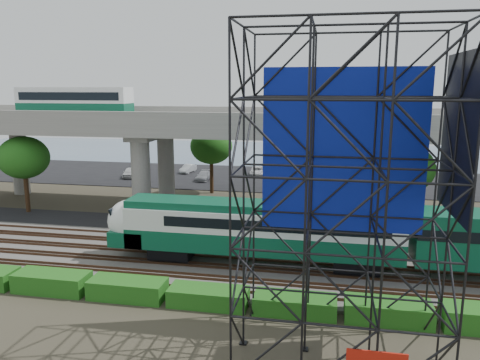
# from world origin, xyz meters

# --- Properties ---
(ground) EXTENTS (140.00, 140.00, 0.00)m
(ground) POSITION_xyz_m (0.00, 0.00, 0.00)
(ground) COLOR #474233
(ground) RESTS_ON ground
(ballast_bed) EXTENTS (90.00, 12.00, 0.20)m
(ballast_bed) POSITION_xyz_m (0.00, 2.00, 0.10)
(ballast_bed) COLOR slate
(ballast_bed) RESTS_ON ground
(service_road) EXTENTS (90.00, 5.00, 0.08)m
(service_road) POSITION_xyz_m (0.00, 10.50, 0.04)
(service_road) COLOR black
(service_road) RESTS_ON ground
(parking_lot) EXTENTS (90.00, 18.00, 0.08)m
(parking_lot) POSITION_xyz_m (0.00, 34.00, 0.04)
(parking_lot) COLOR black
(parking_lot) RESTS_ON ground
(harbor_water) EXTENTS (140.00, 40.00, 0.03)m
(harbor_water) POSITION_xyz_m (0.00, 56.00, 0.01)
(harbor_water) COLOR slate
(harbor_water) RESTS_ON ground
(rail_tracks) EXTENTS (90.00, 9.52, 0.16)m
(rail_tracks) POSITION_xyz_m (0.00, 2.00, 0.28)
(rail_tracks) COLOR #472D1E
(rail_tracks) RESTS_ON ballast_bed
(commuter_train) EXTENTS (29.30, 3.06, 4.30)m
(commuter_train) POSITION_xyz_m (5.25, 2.00, 2.88)
(commuter_train) COLOR black
(commuter_train) RESTS_ON rail_tracks
(overpass) EXTENTS (80.00, 12.00, 12.40)m
(overpass) POSITION_xyz_m (-1.35, 16.00, 8.21)
(overpass) COLOR #9E9B93
(overpass) RESTS_ON ground
(scaffold_tower) EXTENTS (9.36, 6.36, 15.00)m
(scaffold_tower) POSITION_xyz_m (8.26, -7.98, 7.47)
(scaffold_tower) COLOR black
(scaffold_tower) RESTS_ON ground
(hedge_strip) EXTENTS (34.60, 1.80, 1.20)m
(hedge_strip) POSITION_xyz_m (1.01, -4.30, 0.56)
(hedge_strip) COLOR #135615
(hedge_strip) RESTS_ON ground
(trees) EXTENTS (40.94, 16.94, 7.69)m
(trees) POSITION_xyz_m (-4.67, 16.17, 5.57)
(trees) COLOR #382314
(trees) RESTS_ON ground
(suv) EXTENTS (5.74, 3.99, 1.46)m
(suv) POSITION_xyz_m (-5.88, 9.60, 0.81)
(suv) COLOR black
(suv) RESTS_ON service_road
(parked_cars) EXTENTS (40.20, 9.63, 1.31)m
(parked_cars) POSITION_xyz_m (1.66, 33.70, 0.69)
(parked_cars) COLOR silver
(parked_cars) RESTS_ON parking_lot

